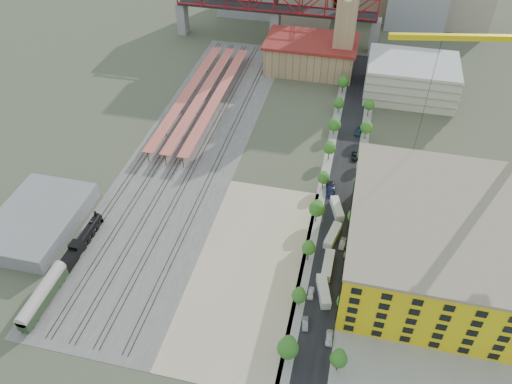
% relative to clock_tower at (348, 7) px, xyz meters
% --- Properties ---
extents(ground, '(400.00, 400.00, 0.00)m').
position_rel_clock_tower_xyz_m(ground, '(-8.00, -79.99, -28.70)').
color(ground, '#474C38').
rests_on(ground, ground).
extents(ballast_strip, '(36.00, 165.00, 0.06)m').
position_rel_clock_tower_xyz_m(ballast_strip, '(-44.00, -62.49, -28.67)').
color(ballast_strip, '#605E59').
rests_on(ballast_strip, ground).
extents(dirt_lot, '(28.00, 67.00, 0.06)m').
position_rel_clock_tower_xyz_m(dirt_lot, '(-12.00, -111.49, -28.67)').
color(dirt_lot, tan).
rests_on(dirt_lot, ground).
extents(street_asphalt, '(12.00, 170.00, 0.06)m').
position_rel_clock_tower_xyz_m(street_asphalt, '(8.00, -64.99, -28.67)').
color(street_asphalt, black).
rests_on(street_asphalt, ground).
extents(sidewalk_west, '(3.00, 170.00, 0.04)m').
position_rel_clock_tower_xyz_m(sidewalk_west, '(2.50, -64.99, -28.68)').
color(sidewalk_west, gray).
rests_on(sidewalk_west, ground).
extents(sidewalk_east, '(3.00, 170.00, 0.04)m').
position_rel_clock_tower_xyz_m(sidewalk_east, '(13.50, -64.99, -28.68)').
color(sidewalk_east, gray).
rests_on(sidewalk_east, ground).
extents(construction_pad, '(50.00, 90.00, 0.06)m').
position_rel_clock_tower_xyz_m(construction_pad, '(37.00, -99.99, -28.67)').
color(construction_pad, gray).
rests_on(construction_pad, ground).
extents(rail_tracks, '(26.56, 160.00, 0.18)m').
position_rel_clock_tower_xyz_m(rail_tracks, '(-45.80, -62.49, -28.55)').
color(rail_tracks, '#382B23').
rests_on(rail_tracks, ground).
extents(platform_canopies, '(16.00, 80.00, 4.12)m').
position_rel_clock_tower_xyz_m(platform_canopies, '(-49.00, -34.99, -24.70)').
color(platform_canopies, '#DA7253').
rests_on(platform_canopies, ground).
extents(station_hall, '(38.00, 24.00, 13.10)m').
position_rel_clock_tower_xyz_m(station_hall, '(-13.00, 2.01, -22.03)').
color(station_hall, tan).
rests_on(station_hall, ground).
extents(clock_tower, '(12.00, 12.00, 52.00)m').
position_rel_clock_tower_xyz_m(clock_tower, '(0.00, 0.00, 0.00)').
color(clock_tower, tan).
rests_on(clock_tower, ground).
extents(parking_garage, '(34.00, 26.00, 14.00)m').
position_rel_clock_tower_xyz_m(parking_garage, '(28.00, -9.99, -21.70)').
color(parking_garage, silver).
rests_on(parking_garage, ground).
extents(truss_bridge, '(94.00, 9.60, 25.60)m').
position_rel_clock_tower_xyz_m(truss_bridge, '(-33.00, 25.01, -9.83)').
color(truss_bridge, gray).
rests_on(truss_bridge, ground).
extents(construction_building, '(44.60, 50.60, 18.80)m').
position_rel_clock_tower_xyz_m(construction_building, '(34.00, -99.99, -19.29)').
color(construction_building, gold).
rests_on(construction_building, ground).
extents(warehouse, '(22.00, 32.00, 5.00)m').
position_rel_clock_tower_xyz_m(warehouse, '(-74.00, -109.99, -26.20)').
color(warehouse, gray).
rests_on(warehouse, ground).
extents(street_trees, '(15.40, 124.40, 8.00)m').
position_rel_clock_tower_xyz_m(street_trees, '(8.00, -74.99, -28.70)').
color(street_trees, '#28681F').
rests_on(street_trees, ground).
extents(distant_hills, '(647.00, 264.00, 227.00)m').
position_rel_clock_tower_xyz_m(distant_hills, '(37.28, 180.01, -108.23)').
color(distant_hills, '#4C6B59').
rests_on(distant_hills, ground).
extents(locomotive, '(2.82, 21.72, 5.43)m').
position_rel_clock_tower_xyz_m(locomotive, '(-58.00, -113.80, -26.67)').
color(locomotive, black).
rests_on(locomotive, ground).
extents(coach, '(3.12, 18.10, 5.68)m').
position_rel_clock_tower_xyz_m(coach, '(-58.00, -133.53, -25.67)').
color(coach, '#21321B').
rests_on(coach, ground).
extents(site_trailer_a, '(4.84, 9.63, 2.55)m').
position_rel_clock_tower_xyz_m(site_trailer_a, '(8.00, -115.40, -27.42)').
color(site_trailer_a, silver).
rests_on(site_trailer_a, ground).
extents(site_trailer_b, '(2.64, 9.52, 2.60)m').
position_rel_clock_tower_xyz_m(site_trailer_b, '(8.00, -106.81, -27.40)').
color(site_trailer_b, silver).
rests_on(site_trailer_b, ground).
extents(site_trailer_c, '(4.30, 9.52, 2.52)m').
position_rel_clock_tower_xyz_m(site_trailer_c, '(8.00, -95.77, -27.43)').
color(site_trailer_c, silver).
rests_on(site_trailer_c, ground).
extents(site_trailer_d, '(5.05, 9.26, 2.46)m').
position_rel_clock_tower_xyz_m(site_trailer_d, '(8.00, -84.55, -27.47)').
color(site_trailer_d, silver).
rests_on(site_trailer_d, ground).
extents(car_0, '(1.59, 3.86, 1.31)m').
position_rel_clock_tower_xyz_m(car_0, '(5.00, -116.26, -28.04)').
color(car_0, white).
rests_on(car_0, ground).
extents(car_1, '(1.95, 4.11, 1.30)m').
position_rel_clock_tower_xyz_m(car_1, '(5.00, -125.29, -28.05)').
color(car_1, gray).
rests_on(car_1, ground).
extents(car_2, '(3.55, 6.14, 1.61)m').
position_rel_clock_tower_xyz_m(car_2, '(5.00, -75.15, -27.89)').
color(car_2, black).
rests_on(car_2, ground).
extents(car_3, '(2.89, 5.64, 1.57)m').
position_rel_clock_tower_xyz_m(car_3, '(5.00, -76.18, -27.91)').
color(car_3, navy).
rests_on(car_3, ground).
extents(car_4, '(1.86, 4.33, 1.46)m').
position_rel_clock_tower_xyz_m(car_4, '(11.00, -127.92, -27.97)').
color(car_4, silver).
rests_on(car_4, ground).
extents(car_5, '(2.04, 4.59, 1.46)m').
position_rel_clock_tower_xyz_m(car_5, '(11.00, -97.67, -27.97)').
color(car_5, gray).
rests_on(car_5, ground).
extents(car_6, '(2.47, 4.90, 1.33)m').
position_rel_clock_tower_xyz_m(car_6, '(11.00, -57.00, -28.03)').
color(car_6, black).
rests_on(car_6, ground).
extents(car_7, '(2.84, 5.28, 1.45)m').
position_rel_clock_tower_xyz_m(car_7, '(11.00, -42.31, -27.97)').
color(car_7, navy).
rests_on(car_7, ground).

